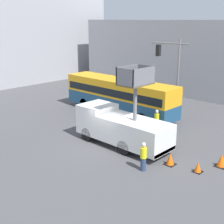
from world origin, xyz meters
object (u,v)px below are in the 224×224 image
object	(u,v)px
traffic_cone_near_truck	(221,161)
road_worker_directing	(156,121)
utility_truck	(121,126)
city_bus	(119,94)
traffic_light_pole	(172,66)
traffic_cone_mid_road	(198,167)
traffic_cone_far_side	(170,159)
road_worker_near_truck	(143,157)

from	to	relation	value
traffic_cone_near_truck	road_worker_directing	bearing A→B (deg)	70.82
utility_truck	road_worker_directing	world-z (taller)	utility_truck
city_bus	traffic_light_pole	distance (m)	5.35
city_bus	road_worker_directing	xyz separation A→B (m)	(-1.62, -5.38, -1.00)
utility_truck	traffic_cone_mid_road	bearing A→B (deg)	-89.01
city_bus	traffic_light_pole	bearing A→B (deg)	-134.08
utility_truck	traffic_light_pole	size ratio (longest dim) A/B	1.03
city_bus	road_worker_directing	distance (m)	5.70
city_bus	traffic_cone_near_truck	distance (m)	12.44
road_worker_directing	traffic_cone_mid_road	distance (m)	6.89
traffic_cone_near_truck	traffic_cone_far_side	bearing A→B (deg)	128.85
traffic_cone_mid_road	utility_truck	bearing A→B (deg)	90.99
utility_truck	road_worker_near_truck	size ratio (longest dim) A/B	4.05
city_bus	road_worker_near_truck	xyz separation A→B (m)	(-7.48, -8.66, -1.03)
traffic_cone_near_truck	road_worker_near_truck	bearing A→B (deg)	139.81
traffic_light_pole	traffic_cone_near_truck	world-z (taller)	traffic_light_pole
utility_truck	road_worker_near_truck	bearing A→B (deg)	-119.02
utility_truck	traffic_cone_mid_road	world-z (taller)	utility_truck
traffic_light_pole	road_worker_near_truck	size ratio (longest dim) A/B	3.91
road_worker_near_truck	traffic_cone_near_truck	bearing A→B (deg)	-175.04
utility_truck	road_worker_directing	xyz separation A→B (m)	(3.93, -0.20, -0.53)
city_bus	road_worker_near_truck	size ratio (longest dim) A/B	6.64
road_worker_near_truck	traffic_light_pole	bearing A→B (deg)	-109.25
traffic_cone_far_side	utility_truck	bearing A→B (deg)	87.38
traffic_cone_near_truck	traffic_cone_far_side	distance (m)	3.04
traffic_light_pole	traffic_cone_mid_road	xyz separation A→B (m)	(-7.91, -7.18, -4.34)
road_worker_directing	traffic_cone_mid_road	bearing A→B (deg)	36.95
road_worker_directing	traffic_cone_far_side	size ratio (longest dim) A/B	2.51
city_bus	road_worker_directing	size ratio (longest dim) A/B	6.45
city_bus	traffic_cone_far_side	world-z (taller)	city_bus
road_worker_directing	city_bus	bearing A→B (deg)	-125.90
road_worker_near_truck	road_worker_directing	distance (m)	6.72
utility_truck	traffic_cone_near_truck	size ratio (longest dim) A/B	9.09
road_worker_near_truck	traffic_cone_mid_road	world-z (taller)	road_worker_near_truck
utility_truck	traffic_cone_far_side	distance (m)	4.35
traffic_cone_mid_road	traffic_cone_far_side	bearing A→B (deg)	99.82
road_worker_directing	traffic_cone_mid_road	size ratio (longest dim) A/B	2.99
road_worker_directing	traffic_cone_far_side	bearing A→B (deg)	24.99
city_bus	road_worker_directing	bearing A→B (deg)	176.86
utility_truck	city_bus	distance (m)	7.60
utility_truck	traffic_cone_mid_road	size ratio (longest dim) A/B	11.73
road_worker_near_truck	utility_truck	bearing A→B (deg)	-73.88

